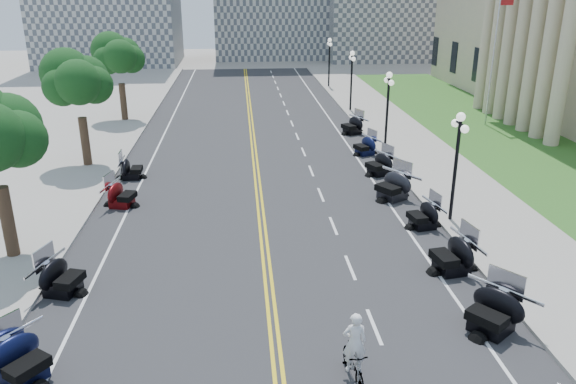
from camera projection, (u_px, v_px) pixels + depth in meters
name	position (u px, v px, depth m)	size (l,w,h in m)	color
ground	(267.00, 271.00, 21.32)	(160.00, 160.00, 0.00)	gray
road	(258.00, 184.00, 30.67)	(16.00, 90.00, 0.01)	#333335
centerline_yellow_a	(256.00, 184.00, 30.65)	(0.12, 90.00, 0.00)	yellow
centerline_yellow_b	(260.00, 184.00, 30.67)	(0.12, 90.00, 0.00)	yellow
edge_line_north	(373.00, 180.00, 31.19)	(0.12, 90.00, 0.00)	white
edge_line_south	(139.00, 187.00, 30.14)	(0.12, 90.00, 0.00)	white
lane_dash_5	(374.00, 326.00, 17.84)	(0.12, 2.00, 0.00)	white
lane_dash_6	(350.00, 267.00, 21.58)	(0.12, 2.00, 0.00)	white
lane_dash_7	(333.00, 226.00, 25.32)	(0.12, 2.00, 0.00)	white
lane_dash_8	(321.00, 195.00, 29.06)	(0.12, 2.00, 0.00)	white
lane_dash_9	(311.00, 171.00, 32.79)	(0.12, 2.00, 0.00)	white
lane_dash_10	(303.00, 152.00, 36.53)	(0.12, 2.00, 0.00)	white
lane_dash_11	(297.00, 136.00, 40.27)	(0.12, 2.00, 0.00)	white
lane_dash_12	(292.00, 123.00, 44.01)	(0.12, 2.00, 0.00)	white
lane_dash_13	(288.00, 113.00, 47.74)	(0.12, 2.00, 0.00)	white
lane_dash_14	(284.00, 103.00, 51.48)	(0.12, 2.00, 0.00)	white
lane_dash_15	(281.00, 95.00, 55.22)	(0.12, 2.00, 0.00)	white
lane_dash_16	(278.00, 88.00, 58.96)	(0.12, 2.00, 0.00)	white
lane_dash_17	(275.00, 82.00, 62.69)	(0.12, 2.00, 0.00)	white
lane_dash_18	(273.00, 77.00, 66.43)	(0.12, 2.00, 0.00)	white
lane_dash_19	(271.00, 72.00, 70.17)	(0.12, 2.00, 0.00)	white
sidewalk_north	(445.00, 177.00, 31.50)	(5.00, 90.00, 0.15)	#9E9991
sidewalk_south	(60.00, 188.00, 29.79)	(5.00, 90.00, 0.15)	#9E9991
lawn	(502.00, 138.00, 39.55)	(9.00, 60.00, 0.10)	#356023
street_lamp_2	(455.00, 168.00, 24.86)	(0.50, 1.20, 4.90)	black
street_lamp_3	(387.00, 111.00, 36.07)	(0.50, 1.20, 4.90)	black
street_lamp_4	(351.00, 81.00, 47.29)	(0.50, 1.20, 4.90)	black
street_lamp_5	(329.00, 63.00, 58.50)	(0.50, 1.20, 4.90)	black
flagpole	(493.00, 60.00, 41.61)	(1.10, 0.20, 10.00)	silver
tree_3	(78.00, 87.00, 31.94)	(4.80, 4.80, 9.20)	#235619
tree_4	(119.00, 61.00, 43.16)	(4.80, 4.80, 9.20)	#235619
motorcycle_n_4	(493.00, 309.00, 17.40)	(2.18, 2.18, 1.53)	black
motorcycle_n_5	(453.00, 253.00, 21.04)	(2.17, 2.17, 1.52)	black
motorcycle_n_6	(423.00, 214.00, 24.95)	(1.88, 1.88, 1.31)	black
motorcycle_n_7	(393.00, 184.00, 28.24)	(2.24, 2.24, 1.57)	black
motorcycle_n_8	(379.00, 163.00, 31.93)	(1.98, 1.98, 1.39)	black
motorcycle_n_9	(365.00, 145.00, 35.75)	(1.85, 1.85, 1.29)	black
motorcycle_n_10	(352.00, 124.00, 40.73)	(2.03, 2.03, 1.42)	black
motorcycle_s_4	(19.00, 358.00, 15.19)	(2.06, 2.06, 1.44)	black
motorcycle_s_5	(61.00, 275.00, 19.57)	(2.00, 2.00, 1.40)	black
motorcycle_s_7	(121.00, 193.00, 27.34)	(1.93, 1.93, 1.35)	#590A0C
motorcycle_s_8	(131.00, 168.00, 31.31)	(1.83, 1.83, 1.28)	black
bicycle	(353.00, 364.00, 15.24)	(0.50, 1.78, 1.07)	#A51414
cyclist_rider	(356.00, 319.00, 14.74)	(0.65, 0.43, 1.79)	silver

